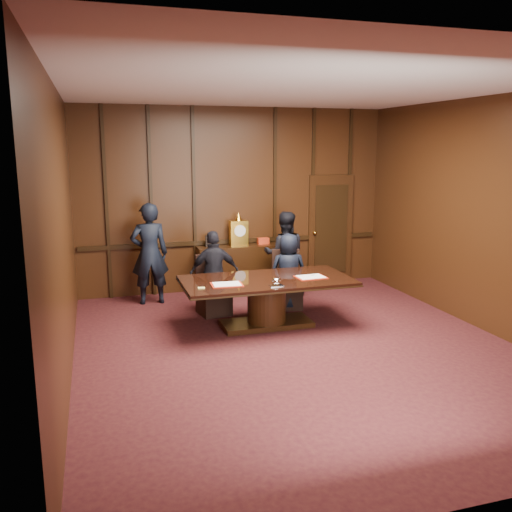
{
  "coord_description": "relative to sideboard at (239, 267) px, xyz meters",
  "views": [
    {
      "loc": [
        -2.63,
        -6.61,
        2.77
      ],
      "look_at": [
        -0.19,
        1.48,
        1.05
      ],
      "focal_mm": 38.0,
      "sensor_mm": 36.0,
      "label": 1
    }
  ],
  "objects": [
    {
      "name": "chair_right",
      "position": [
        0.52,
        -1.28,
        -0.19
      ],
      "size": [
        0.56,
        0.56,
        0.99
      ],
      "rotation": [
        0.0,
        0.0,
        -0.19
      ],
      "color": "black",
      "rests_on": "ground"
    },
    {
      "name": "room",
      "position": [
        0.07,
        -3.12,
        1.24
      ],
      "size": [
        7.0,
        7.04,
        3.5
      ],
      "color": "#330E13",
      "rests_on": "ground"
    },
    {
      "name": "chair_left",
      "position": [
        -0.79,
        -1.28,
        -0.19
      ],
      "size": [
        0.55,
        0.55,
        0.99
      ],
      "rotation": [
        0.0,
        0.0,
        0.17
      ],
      "color": "black",
      "rests_on": "ground"
    },
    {
      "name": "sideboard",
      "position": [
        0.0,
        0.0,
        0.0
      ],
      "size": [
        1.6,
        0.45,
        1.54
      ],
      "color": "black",
      "rests_on": "ground"
    },
    {
      "name": "signatory_right",
      "position": [
        0.52,
        -1.36,
        0.17
      ],
      "size": [
        0.69,
        0.5,
        1.32
      ],
      "primitive_type": "imported",
      "rotation": [
        0.0,
        0.0,
        3.01
      ],
      "color": "black",
      "rests_on": "ground"
    },
    {
      "name": "witness_right",
      "position": [
        0.74,
        -0.56,
        0.31
      ],
      "size": [
        0.91,
        0.8,
        1.59
      ],
      "primitive_type": "imported",
      "rotation": [
        0.0,
        0.0,
        2.85
      ],
      "color": "black",
      "rests_on": "ground"
    },
    {
      "name": "folder_left",
      "position": [
        -0.81,
        -2.34,
        0.28
      ],
      "size": [
        0.48,
        0.36,
        0.02
      ],
      "rotation": [
        0.0,
        0.0,
        -0.07
      ],
      "color": "#B32510",
      "rests_on": "conference_table"
    },
    {
      "name": "inkstand",
      "position": [
        -0.13,
        -2.61,
        0.33
      ],
      "size": [
        0.2,
        0.14,
        0.12
      ],
      "color": "white",
      "rests_on": "conference_table"
    },
    {
      "name": "signatory_left",
      "position": [
        -0.78,
        -1.36,
        0.22
      ],
      "size": [
        0.83,
        0.35,
        1.42
      ],
      "primitive_type": "imported",
      "rotation": [
        0.0,
        0.0,
        3.13
      ],
      "color": "black",
      "rests_on": "ground"
    },
    {
      "name": "folder_right",
      "position": [
        0.55,
        -2.27,
        0.28
      ],
      "size": [
        0.48,
        0.36,
        0.02
      ],
      "rotation": [
        0.0,
        0.0,
        0.06
      ],
      "color": "#B32510",
      "rests_on": "conference_table"
    },
    {
      "name": "witness_left",
      "position": [
        -1.72,
        -0.35,
        0.42
      ],
      "size": [
        0.66,
        0.44,
        1.81
      ],
      "primitive_type": "imported",
      "rotation": [
        0.0,
        0.0,
        3.15
      ],
      "color": "black",
      "rests_on": "ground"
    },
    {
      "name": "conference_table",
      "position": [
        -0.13,
        -2.16,
        0.02
      ],
      "size": [
        2.62,
        1.32,
        0.76
      ],
      "color": "black",
      "rests_on": "ground"
    },
    {
      "name": "notepad",
      "position": [
        -1.21,
        -2.43,
        0.28
      ],
      "size": [
        0.11,
        0.08,
        0.01
      ],
      "primitive_type": "cube",
      "rotation": [
        0.0,
        0.0,
        -0.16
      ],
      "color": "#F2E676",
      "rests_on": "conference_table"
    }
  ]
}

